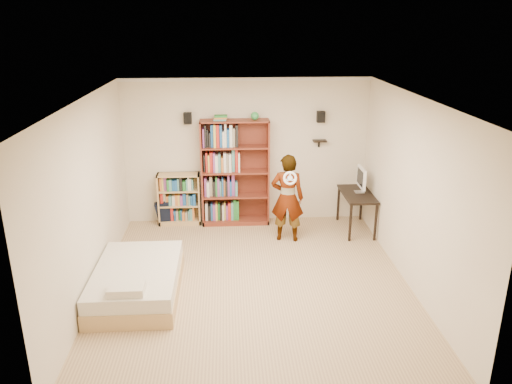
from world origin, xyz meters
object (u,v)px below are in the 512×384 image
(computer_desk, at_px, (356,212))
(person, at_px, (287,198))
(tall_bookshelf, at_px, (235,173))
(daybed, at_px, (137,278))
(low_bookshelf, at_px, (179,199))

(computer_desk, distance_m, person, 1.42)
(tall_bookshelf, height_order, daybed, tall_bookshelf)
(computer_desk, xyz_separation_m, person, (-1.31, -0.35, 0.42))
(tall_bookshelf, bearing_deg, computer_desk, -12.03)
(person, bearing_deg, daybed, 47.02)
(low_bookshelf, distance_m, computer_desk, 3.28)
(daybed, bearing_deg, low_bookshelf, 81.58)
(tall_bookshelf, bearing_deg, low_bookshelf, 178.08)
(low_bookshelf, relative_size, computer_desk, 0.94)
(tall_bookshelf, xyz_separation_m, daybed, (-1.43, -2.54, -0.72))
(daybed, relative_size, person, 1.15)
(computer_desk, bearing_deg, person, -164.99)
(low_bookshelf, bearing_deg, computer_desk, -8.79)
(tall_bookshelf, distance_m, computer_desk, 2.32)
(computer_desk, bearing_deg, tall_bookshelf, 167.97)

